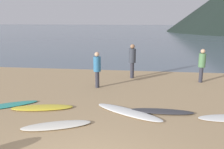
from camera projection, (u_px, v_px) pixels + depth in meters
ground_plane at (122, 73)px, 14.06m from camera, size 120.00×120.00×0.20m
ocean_water at (139, 30)px, 62.47m from camera, size 140.00×100.00×0.01m
surfboard_3 at (42, 107)px, 8.21m from camera, size 2.17×1.01×0.09m
surfboard_4 at (57, 125)px, 6.85m from camera, size 2.05×1.23×0.09m
surfboard_5 at (128, 112)px, 7.83m from camera, size 2.46×1.74×0.08m
surfboard_6 at (161, 111)px, 7.86m from camera, size 2.13×0.47×0.10m
person_0 at (97, 67)px, 10.52m from camera, size 0.33×0.33×1.61m
person_1 at (202, 63)px, 11.40m from camera, size 0.33×0.33×1.62m
person_2 at (132, 58)px, 12.23m from camera, size 0.36×0.36×1.76m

